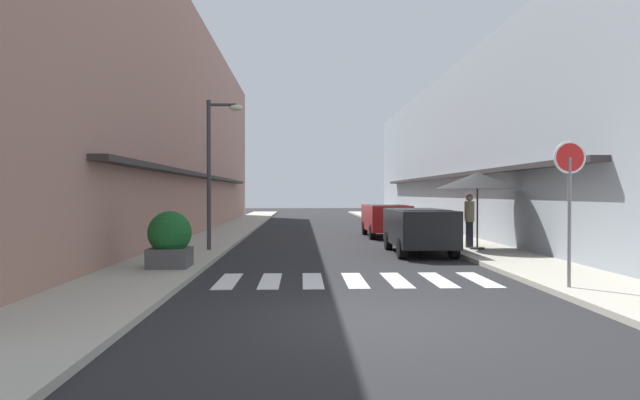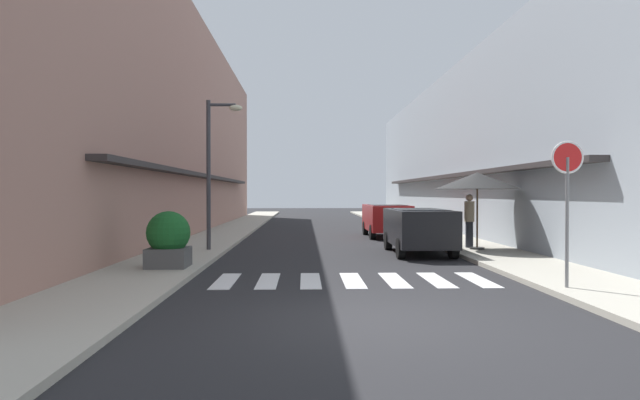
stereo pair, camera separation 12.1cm
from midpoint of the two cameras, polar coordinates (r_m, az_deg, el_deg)
name	(u,v)px [view 1 (the left image)]	position (r m, az deg, el deg)	size (l,w,h in m)	color
ground_plane	(327,235)	(25.63, 0.57, -3.72)	(94.66, 94.66, 0.00)	#232326
sidewalk_left	(223,234)	(25.87, -10.31, -3.56)	(2.41, 60.24, 0.12)	#ADA899
sidewalk_right	(428,233)	(26.30, 11.27, -3.49)	(2.41, 60.24, 0.12)	#ADA899
building_row_left	(151,126)	(27.89, -17.60, 7.46)	(5.50, 40.72, 10.55)	#A87A6B
building_row_right	(496,152)	(28.47, 18.04, 4.86)	(5.50, 40.72, 8.12)	#939EA8
crosswalk	(355,280)	(12.33, 3.40, -8.48)	(6.15, 2.20, 0.01)	silver
parked_car_near	(419,226)	(17.80, 10.23, -2.70)	(1.85, 4.07, 1.47)	black
parked_car_mid	(386,217)	(24.56, 6.83, -1.77)	(1.81, 4.11, 1.47)	maroon
round_street_sign	(570,175)	(11.68, 24.62, 2.40)	(0.65, 0.07, 2.89)	slate
street_lamp	(215,157)	(18.17, -11.24, 4.44)	(1.19, 0.28, 4.93)	#38383D
cafe_umbrella	(477,181)	(18.65, 16.14, 1.95)	(2.78, 2.78, 2.55)	#262626
planter_corner	(170,239)	(14.07, -15.84, -4.04)	(1.09, 1.09, 1.41)	#4C4C4C
pedestrian_walking_near	(469,219)	(19.19, 15.35, -1.97)	(0.34, 0.34, 1.82)	#282B33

